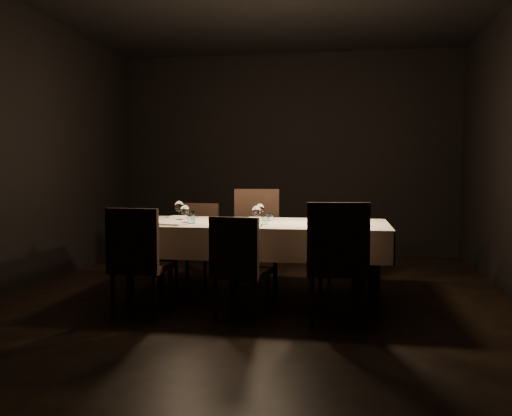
% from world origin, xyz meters
% --- Properties ---
extents(room, '(5.01, 6.01, 3.01)m').
position_xyz_m(room, '(0.00, 0.00, 1.50)').
color(room, black).
rests_on(room, ground).
extents(dining_table, '(2.52, 1.12, 0.76)m').
position_xyz_m(dining_table, '(0.00, 0.00, 0.69)').
color(dining_table, black).
rests_on(dining_table, ground).
extents(chair_near_left, '(0.47, 0.47, 0.95)m').
position_xyz_m(chair_near_left, '(-0.89, -0.79, 0.52)').
color(chair_near_left, black).
rests_on(chair_near_left, ground).
extents(place_setting_near_left, '(0.32, 0.40, 0.17)m').
position_xyz_m(place_setting_near_left, '(-0.67, -0.22, 0.83)').
color(place_setting_near_left, silver).
rests_on(place_setting_near_left, dining_table).
extents(chair_near_center, '(0.49, 0.49, 0.88)m').
position_xyz_m(chair_near_center, '(-0.03, -0.76, 0.49)').
color(chair_near_center, black).
rests_on(chair_near_center, ground).
extents(place_setting_near_center, '(0.31, 0.39, 0.17)m').
position_xyz_m(place_setting_near_center, '(0.03, -0.22, 0.83)').
color(place_setting_near_center, silver).
rests_on(place_setting_near_center, dining_table).
extents(chair_near_right, '(0.52, 0.52, 1.01)m').
position_xyz_m(chair_near_right, '(0.79, -0.77, 0.55)').
color(chair_near_right, black).
rests_on(chair_near_right, ground).
extents(place_setting_near_right, '(0.38, 0.42, 0.20)m').
position_xyz_m(place_setting_near_right, '(0.91, -0.22, 0.84)').
color(place_setting_near_right, silver).
rests_on(place_setting_near_right, dining_table).
extents(chair_far_left, '(0.46, 0.46, 0.88)m').
position_xyz_m(chair_far_left, '(-0.81, 0.85, 0.49)').
color(chair_far_left, black).
rests_on(chair_far_left, ground).
extents(place_setting_far_left, '(0.35, 0.41, 0.19)m').
position_xyz_m(place_setting_far_left, '(-0.80, 0.22, 0.84)').
color(place_setting_far_left, silver).
rests_on(place_setting_far_left, dining_table).
extents(chair_far_center, '(0.56, 0.56, 1.05)m').
position_xyz_m(chair_far_center, '(-0.12, 0.75, 0.57)').
color(chair_far_center, black).
rests_on(chair_far_center, ground).
extents(place_setting_far_center, '(0.31, 0.40, 0.17)m').
position_xyz_m(place_setting_far_center, '(0.03, 0.22, 0.83)').
color(place_setting_far_center, silver).
rests_on(place_setting_far_center, dining_table).
extents(chair_far_right, '(0.52, 0.52, 0.90)m').
position_xyz_m(chair_far_right, '(0.83, 0.73, 0.50)').
color(chair_far_right, black).
rests_on(chair_far_right, ground).
extents(place_setting_far_right, '(0.35, 0.41, 0.19)m').
position_xyz_m(place_setting_far_right, '(0.88, 0.22, 0.84)').
color(place_setting_far_right, silver).
rests_on(place_setting_far_right, dining_table).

